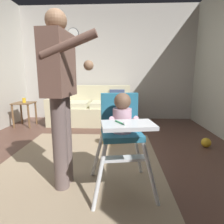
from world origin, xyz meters
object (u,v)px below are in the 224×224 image
object	(u,v)px
couch	(91,109)
toy_ball	(206,143)
adult_standing	(61,92)
sippy_cup	(24,100)
toy_ball_second	(107,136)
wall_clock	(73,34)
side_table	(24,109)
high_chair	(122,124)

from	to	relation	value
couch	toy_ball	world-z (taller)	couch
adult_standing	sippy_cup	xyz separation A→B (m)	(-1.53, 2.18, -0.37)
toy_ball_second	wall_clock	xyz separation A→B (m)	(-0.95, 1.82, 1.96)
toy_ball	sippy_cup	distance (m)	3.62
couch	side_table	xyz separation A→B (m)	(-1.41, -0.35, 0.05)
toy_ball	side_table	bearing A→B (deg)	162.46
sippy_cup	toy_ball	bearing A→B (deg)	-17.58
high_chair	toy_ball	bearing A→B (deg)	121.65
couch	wall_clock	size ratio (longest dim) A/B	6.73
side_table	sippy_cup	size ratio (longest dim) A/B	5.20
couch	sippy_cup	size ratio (longest dim) A/B	18.22
toy_ball	wall_clock	distance (m)	3.72
side_table	toy_ball	bearing A→B (deg)	-17.54
side_table	wall_clock	bearing A→B (deg)	41.36
toy_ball_second	sippy_cup	size ratio (longest dim) A/B	2.38
toy_ball_second	side_table	world-z (taller)	side_table
couch	sippy_cup	world-z (taller)	couch
high_chair	sippy_cup	xyz separation A→B (m)	(-2.10, 2.22, -0.09)
adult_standing	wall_clock	size ratio (longest dim) A/B	6.13
sippy_cup	wall_clock	bearing A→B (deg)	41.66
adult_standing	toy_ball	xyz separation A→B (m)	(1.89, 1.10, -0.87)
adult_standing	sippy_cup	size ratio (longest dim) A/B	16.59
couch	high_chair	distance (m)	2.68
toy_ball_second	wall_clock	size ratio (longest dim) A/B	0.88
wall_clock	toy_ball_second	bearing A→B (deg)	-62.48
couch	high_chair	size ratio (longest dim) A/B	1.91
high_chair	side_table	size ratio (longest dim) A/B	1.83
toy_ball	wall_clock	world-z (taller)	wall_clock
sippy_cup	adult_standing	bearing A→B (deg)	-54.98
adult_standing	wall_clock	distance (m)	3.26
adult_standing	wall_clock	world-z (taller)	wall_clock
toy_ball_second	toy_ball	bearing A→B (deg)	-3.25
adult_standing	sippy_cup	distance (m)	2.68
couch	side_table	bearing A→B (deg)	-76.24
couch	toy_ball_second	xyz separation A→B (m)	(0.47, -1.34, -0.21)
couch	adult_standing	size ratio (longest dim) A/B	1.10
high_chair	wall_clock	distance (m)	3.56
adult_standing	toy_ball_second	world-z (taller)	adult_standing
high_chair	adult_standing	distance (m)	0.64
adult_standing	sippy_cup	bearing A→B (deg)	129.60
toy_ball	toy_ball_second	world-z (taller)	toy_ball_second
toy_ball	side_table	size ratio (longest dim) A/B	0.28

